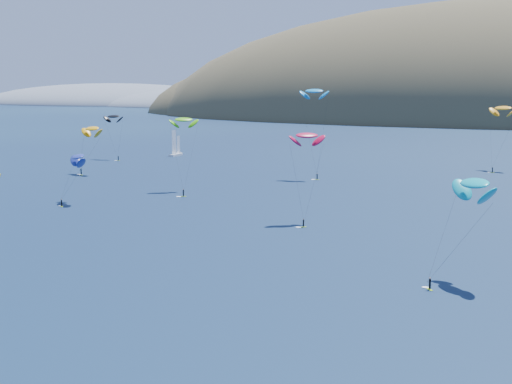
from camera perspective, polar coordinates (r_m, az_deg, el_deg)
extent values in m
ellipsoid|color=#3D3526|center=(600.21, 18.87, 4.42)|extent=(600.00, 300.00, 210.00)
ellipsoid|color=#3D3526|center=(659.77, 5.04, 5.68)|extent=(340.00, 240.00, 120.00)
ellipsoid|color=slate|center=(964.14, -11.44, 6.75)|extent=(400.00, 240.00, 60.00)
ellipsoid|color=slate|center=(857.57, -5.14, 6.71)|extent=(240.00, 180.00, 44.00)
cube|color=silver|center=(280.21, -6.44, 2.96)|extent=(2.12, 7.84, 0.94)
cylinder|color=silver|center=(280.16, -6.41, 4.09)|extent=(0.15, 0.15, 10.97)
cube|color=#97D017|center=(227.91, -13.81, 1.34)|extent=(1.62, 0.93, 0.09)
cylinder|color=black|center=(227.79, -13.82, 1.58)|extent=(0.37, 0.37, 1.67)
sphere|color=#8C6047|center=(227.67, -13.82, 1.82)|extent=(0.28, 0.28, 0.28)
ellipsoid|color=orange|center=(230.02, -12.98, 4.97)|extent=(10.02, 6.99, 5.10)
cube|color=#97D017|center=(180.79, -5.83, -0.36)|extent=(1.39, 1.19, 0.08)
cylinder|color=black|center=(180.65, -5.83, -0.08)|extent=(0.34, 0.34, 1.53)
sphere|color=#8C6047|center=(180.52, -5.84, 0.20)|extent=(0.26, 0.26, 0.26)
ellipsoid|color=#4AB30E|center=(191.17, -5.80, 5.79)|extent=(7.96, 7.18, 4.12)
cube|color=#97D017|center=(211.44, 4.91, 0.99)|extent=(1.47, 0.61, 0.08)
cylinder|color=black|center=(211.32, 4.91, 1.23)|extent=(0.34, 0.34, 1.53)
sphere|color=#8C6047|center=(211.20, 4.91, 1.47)|extent=(0.26, 0.26, 0.26)
ellipsoid|color=#0C7BBF|center=(215.29, 4.68, 8.07)|extent=(8.79, 4.99, 4.65)
cube|color=#97D017|center=(103.30, 13.72, -7.59)|extent=(1.11, 1.24, 0.07)
cylinder|color=black|center=(103.08, 13.74, -7.16)|extent=(0.30, 0.30, 1.38)
sphere|color=#8C6047|center=(102.86, 13.75, -6.73)|extent=(0.23, 0.23, 0.23)
ellipsoid|color=#0295A6|center=(107.14, 17.09, 0.68)|extent=(9.06, 9.78, 5.10)
cube|color=#97D017|center=(142.60, 3.81, -2.82)|extent=(1.24, 1.06, 0.07)
cylinder|color=black|center=(142.44, 3.82, -2.50)|extent=(0.30, 0.30, 1.36)
sphere|color=#8C6047|center=(142.29, 3.82, -2.19)|extent=(0.23, 0.23, 0.23)
ellipsoid|color=#B70C37|center=(147.41, 4.10, 4.55)|extent=(7.90, 7.11, 4.08)
cube|color=#97D017|center=(171.45, -15.28, -1.13)|extent=(1.25, 1.13, 0.07)
cylinder|color=black|center=(171.32, -15.29, -0.86)|extent=(0.31, 0.31, 1.40)
sphere|color=#8C6047|center=(171.18, -15.30, -0.59)|extent=(0.23, 0.23, 0.23)
ellipsoid|color=navy|center=(175.55, -14.06, 2.76)|extent=(8.82, 8.26, 4.62)
cube|color=#97D017|center=(239.26, 18.38, 1.49)|extent=(1.40, 1.00, 0.08)
cylinder|color=black|center=(239.16, 18.39, 1.69)|extent=(0.32, 0.32, 1.47)
sphere|color=#8C6047|center=(239.06, 18.40, 1.89)|extent=(0.25, 0.25, 0.25)
ellipsoid|color=orange|center=(248.19, 19.16, 6.37)|extent=(10.24, 8.24, 5.19)
cube|color=#97D017|center=(266.28, -10.95, 2.48)|extent=(1.36, 0.48, 0.07)
cylinder|color=black|center=(266.19, -10.96, 2.66)|extent=(0.31, 0.31, 1.43)
sphere|color=#8C6047|center=(266.10, -10.97, 2.84)|extent=(0.24, 0.24, 0.24)
ellipsoid|color=black|center=(273.14, -11.34, 5.95)|extent=(7.85, 4.08, 4.25)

